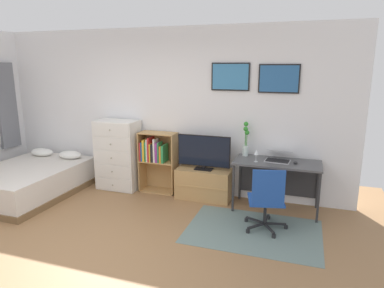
{
  "coord_description": "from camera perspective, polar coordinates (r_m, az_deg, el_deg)",
  "views": [
    {
      "loc": [
        2.25,
        -2.79,
        2.09
      ],
      "look_at": [
        0.8,
        1.5,
        1.05
      ],
      "focal_mm": 31.77,
      "sensor_mm": 36.0,
      "label": 1
    }
  ],
  "objects": [
    {
      "name": "desk",
      "position": [
        5.18,
        14.14,
        -4.13
      ],
      "size": [
        1.23,
        0.58,
        0.74
      ],
      "color": "#4C4C4F",
      "rests_on": "ground_plane"
    },
    {
      "name": "dresser",
      "position": [
        5.98,
        -12.28,
        -1.79
      ],
      "size": [
        0.71,
        0.46,
        1.19
      ],
      "color": "white",
      "rests_on": "ground_plane"
    },
    {
      "name": "bed",
      "position": [
        6.28,
        -25.69,
        -5.48
      ],
      "size": [
        1.43,
        1.9,
        0.6
      ],
      "rotation": [
        0.0,
        0.0,
        -0.0
      ],
      "color": "brown",
      "rests_on": "ground_plane"
    },
    {
      "name": "wall_back_with_posters",
      "position": [
        5.72,
        -4.44,
        5.58
      ],
      "size": [
        6.12,
        0.09,
        2.7
      ],
      "color": "white",
      "rests_on": "ground_plane"
    },
    {
      "name": "wine_glass",
      "position": [
        4.96,
        10.74,
        -1.45
      ],
      "size": [
        0.07,
        0.07,
        0.18
      ],
      "color": "silver",
      "rests_on": "desk"
    },
    {
      "name": "television",
      "position": [
        5.32,
        1.98,
        -1.46
      ],
      "size": [
        0.85,
        0.16,
        0.55
      ],
      "color": "black",
      "rests_on": "tv_stand"
    },
    {
      "name": "ground_plane",
      "position": [
        4.15,
        -18.27,
        -18.02
      ],
      "size": [
        7.2,
        7.2,
        0.0
      ],
      "primitive_type": "plane",
      "color": "#936B44"
    },
    {
      "name": "laptop",
      "position": [
        5.13,
        14.32,
        -2.0
      ],
      "size": [
        0.38,
        0.41,
        0.15
      ],
      "rotation": [
        0.0,
        0.0,
        -0.09
      ],
      "color": "#B7B7BC",
      "rests_on": "desk"
    },
    {
      "name": "computer_mouse",
      "position": [
        5.03,
        17.0,
        -3.01
      ],
      "size": [
        0.06,
        0.1,
        0.03
      ],
      "primitive_type": "ellipsoid",
      "color": "#262628",
      "rests_on": "desk"
    },
    {
      "name": "office_chair",
      "position": [
        4.46,
        12.43,
        -8.85
      ],
      "size": [
        0.58,
        0.57,
        0.86
      ],
      "rotation": [
        0.0,
        0.0,
        0.23
      ],
      "color": "#232326",
      "rests_on": "ground_plane"
    },
    {
      "name": "area_rug",
      "position": [
        4.61,
        10.22,
        -14.17
      ],
      "size": [
        1.7,
        1.2,
        0.01
      ],
      "primitive_type": "cube",
      "color": "slate",
      "rests_on": "ground_plane"
    },
    {
      "name": "bamboo_vase",
      "position": [
        5.25,
        9.02,
        0.52
      ],
      "size": [
        0.09,
        0.09,
        0.53
      ],
      "color": "silver",
      "rests_on": "desk"
    },
    {
      "name": "bookshelf",
      "position": [
        5.72,
        -6.01,
        -2.17
      ],
      "size": [
        0.62,
        0.3,
        1.02
      ],
      "color": "tan",
      "rests_on": "ground_plane"
    },
    {
      "name": "tv_stand",
      "position": [
        5.49,
        2.01,
        -6.67
      ],
      "size": [
        0.87,
        0.41,
        0.49
      ],
      "color": "tan",
      "rests_on": "ground_plane"
    }
  ]
}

